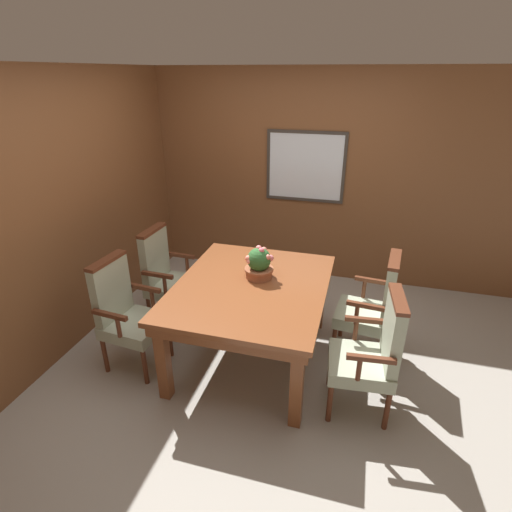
# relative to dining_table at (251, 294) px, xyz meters

# --- Properties ---
(ground_plane) EXTENTS (14.00, 14.00, 0.00)m
(ground_plane) POSITION_rel_dining_table_xyz_m (0.01, -0.07, -0.66)
(ground_plane) COLOR #A39E93
(wall_back) EXTENTS (7.20, 0.08, 2.45)m
(wall_back) POSITION_rel_dining_table_xyz_m (0.01, 1.83, 0.57)
(wall_back) COLOR brown
(wall_back) RESTS_ON ground_plane
(wall_left) EXTENTS (0.06, 7.20, 2.45)m
(wall_left) POSITION_rel_dining_table_xyz_m (-1.71, -0.07, 0.57)
(wall_left) COLOR brown
(wall_left) RESTS_ON ground_plane
(dining_table) EXTENTS (1.26, 1.51, 0.75)m
(dining_table) POSITION_rel_dining_table_xyz_m (0.00, 0.00, 0.00)
(dining_table) COLOR brown
(dining_table) RESTS_ON ground_plane
(chair_left_far) EXTENTS (0.49, 0.51, 1.00)m
(chair_left_far) POSITION_rel_dining_table_xyz_m (-1.00, 0.37, -0.13)
(chair_left_far) COLOR #562B19
(chair_left_far) RESTS_ON ground_plane
(chair_right_near) EXTENTS (0.51, 0.53, 1.00)m
(chair_right_near) POSITION_rel_dining_table_xyz_m (1.02, -0.34, -0.13)
(chair_right_near) COLOR #562B19
(chair_right_near) RESTS_ON ground_plane
(chair_right_far) EXTENTS (0.51, 0.53, 1.00)m
(chair_right_far) POSITION_rel_dining_table_xyz_m (1.02, 0.32, -0.13)
(chair_right_far) COLOR #562B19
(chair_right_far) RESTS_ON ground_plane
(chair_left_near) EXTENTS (0.51, 0.53, 1.00)m
(chair_left_near) POSITION_rel_dining_table_xyz_m (-1.02, -0.35, -0.13)
(chair_left_near) COLOR #562B19
(chair_left_near) RESTS_ON ground_plane
(potted_plant) EXTENTS (0.25, 0.25, 0.29)m
(potted_plant) POSITION_rel_dining_table_xyz_m (0.03, 0.15, 0.22)
(potted_plant) COLOR #9E5638
(potted_plant) RESTS_ON dining_table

